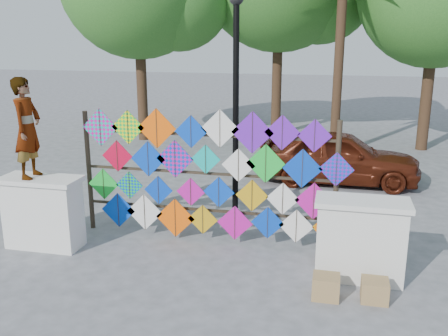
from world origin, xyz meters
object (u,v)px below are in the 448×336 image
Objects in this scene: vendor_woman at (27,128)px; lamppost at (236,86)px; sedan at (339,157)px; kite_rack at (208,176)px.

vendor_woman is 0.38× the size of lamppost.
lamppost is (-2.04, -3.02, 2.01)m from sedan.
sedan is 4.16m from lamppost.
lamppost reaches higher than sedan.
vendor_woman is at bearing -144.99° from lamppost.
kite_rack is at bearing 151.96° from sedan.
vendor_woman is 3.87m from lamppost.
sedan is (2.27, 4.29, -0.55)m from kite_rack.
vendor_woman reaches higher than sedan.
vendor_woman reaches higher than kite_rack.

